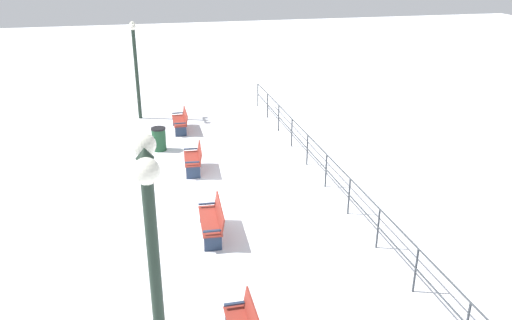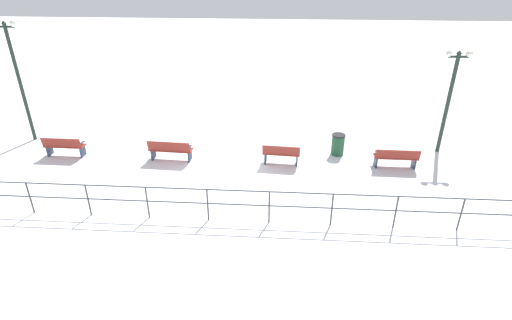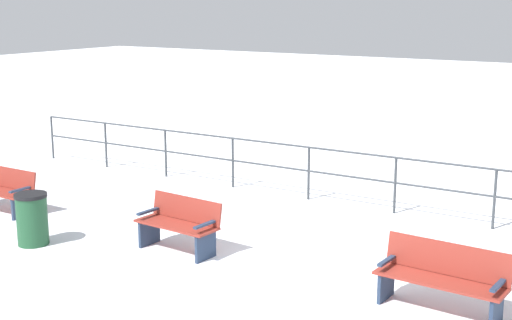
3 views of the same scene
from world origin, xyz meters
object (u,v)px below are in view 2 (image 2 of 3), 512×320
(trash_bin, at_px, (338,144))
(bench_fourth, at_px, (64,146))
(bench_third, at_px, (170,150))
(bench_second, at_px, (281,154))
(lamppost_middle, at_px, (15,64))
(bench_nearest, at_px, (396,157))
(lamppost_near, at_px, (451,90))

(trash_bin, bearing_deg, bench_fourth, 94.98)
(bench_third, xyz_separation_m, bench_fourth, (0.06, 4.35, -0.00))
(bench_second, bearing_deg, lamppost_middle, 85.70)
(bench_nearest, height_order, trash_bin, trash_bin)
(lamppost_near, bearing_deg, lamppost_middle, 90.00)
(bench_nearest, relative_size, bench_third, 0.95)
(lamppost_middle, bearing_deg, lamppost_near, -90.00)
(bench_second, distance_m, trash_bin, 2.51)
(bench_third, height_order, bench_fourth, bench_third)
(bench_third, xyz_separation_m, trash_bin, (1.01, -6.63, -0.02))
(bench_second, bearing_deg, lamppost_near, -71.61)
(trash_bin, bearing_deg, bench_third, 98.68)
(bench_second, xyz_separation_m, lamppost_near, (1.64, -6.48, 2.19))
(bench_second, distance_m, bench_fourth, 8.71)
(bench_nearest, bearing_deg, bench_third, 90.80)
(bench_second, height_order, trash_bin, trash_bin)
(lamppost_near, relative_size, trash_bin, 4.73)
(bench_nearest, distance_m, bench_fourth, 13.06)
(lamppost_near, xyz_separation_m, lamppost_middle, (0.00, 17.40, 0.69))
(lamppost_near, bearing_deg, trash_bin, 98.06)
(bench_second, bearing_deg, bench_nearest, -85.45)
(trash_bin, bearing_deg, lamppost_near, -81.94)
(trash_bin, bearing_deg, bench_second, 114.53)
(bench_fourth, bearing_deg, trash_bin, -84.37)
(lamppost_near, height_order, trash_bin, lamppost_near)
(bench_fourth, xyz_separation_m, lamppost_near, (1.55, -15.19, 2.18))
(bench_second, relative_size, trash_bin, 1.67)
(bench_third, distance_m, bench_fourth, 4.35)
(bench_nearest, distance_m, lamppost_near, 3.46)
(bench_second, height_order, bench_third, bench_third)
(lamppost_middle, xyz_separation_m, trash_bin, (-0.60, -13.19, -2.89))
(lamppost_near, bearing_deg, bench_second, 104.17)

